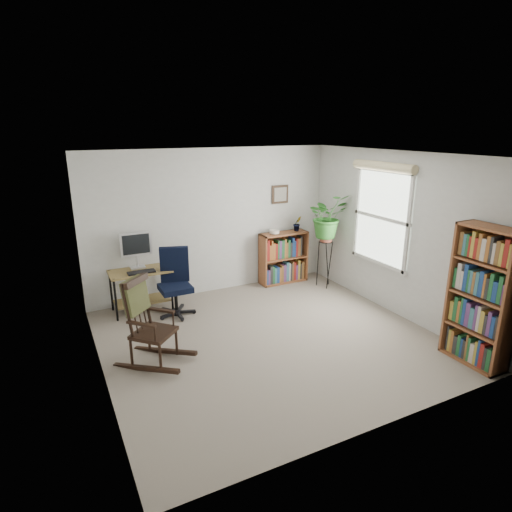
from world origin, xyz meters
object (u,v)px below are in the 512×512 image
low_bookshelf (283,258)px  tall_bookshelf (482,297)px  office_chair (175,283)px  rocking_chair (153,321)px  desk (141,291)px

low_bookshelf → tall_bookshelf: bearing=-79.1°
low_bookshelf → tall_bookshelf: (0.65, -3.41, 0.37)m
office_chair → rocking_chair: (-0.62, -1.20, 0.03)m
desk → low_bookshelf: 2.57m
desk → tall_bookshelf: size_ratio=0.54×
desk → rocking_chair: 1.63m
rocking_chair → low_bookshelf: 3.26m
desk → rocking_chair: bearing=-97.0°
desk → tall_bookshelf: bearing=-45.6°
rocking_chair → tall_bookshelf: (3.42, -1.69, 0.30)m
office_chair → tall_bookshelf: 4.04m
desk → rocking_chair: rocking_chair is taller
low_bookshelf → desk: bearing=-177.3°
office_chair → tall_bookshelf: tall_bookshelf is taller
tall_bookshelf → desk: bearing=134.4°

